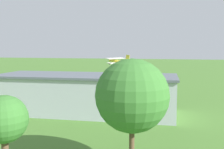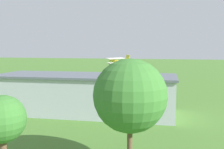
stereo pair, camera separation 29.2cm
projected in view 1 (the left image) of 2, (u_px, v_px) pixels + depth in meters
ground_plane at (125, 85)px, 80.61m from camera, size 400.00×400.00×0.00m
hangar at (86, 94)px, 46.12m from camera, size 31.26×12.49×6.62m
biplane at (118, 61)px, 75.81m from camera, size 7.56×8.07×3.69m
car_grey at (42, 93)px, 62.05m from camera, size 2.02×3.95×1.73m
car_red at (11, 93)px, 61.08m from camera, size 1.99×4.48×1.64m
person_crossing_taxiway at (77, 92)px, 63.43m from camera, size 0.46×0.46×1.55m
person_walking_on_apron at (67, 91)px, 64.74m from camera, size 0.43×0.43×1.74m
tree_by_windsock at (4, 120)px, 23.64m from camera, size 4.28×4.28×7.02m
tree_near_perimeter_road at (132, 96)px, 24.30m from camera, size 6.77×6.77×10.22m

